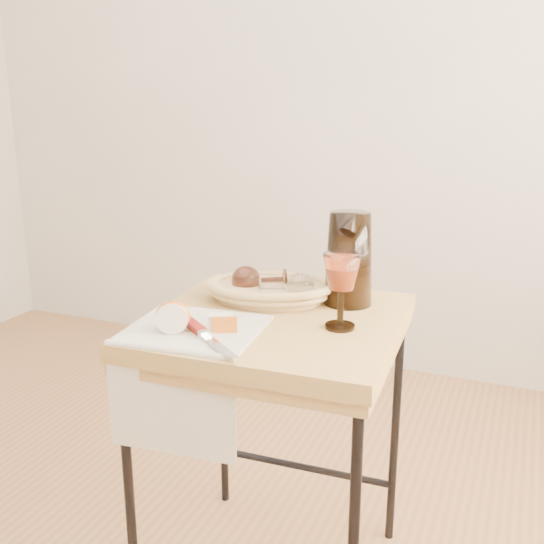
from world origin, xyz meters
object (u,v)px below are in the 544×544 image
at_px(wine_goblet, 341,291).
at_px(side_table, 275,454).
at_px(pitcher, 349,259).
at_px(tea_towel, 195,329).
at_px(goblet_lying_b, 283,287).
at_px(bread_basket, 270,292).
at_px(table_knife, 206,335).
at_px(apple_half, 173,316).
at_px(goblet_lying_a, 263,280).

bearing_deg(wine_goblet, side_table, 175.16).
distance_m(side_table, pitcher, 0.55).
xyz_separation_m(side_table, pitcher, (0.14, 0.17, 0.51)).
distance_m(tea_towel, goblet_lying_b, 0.28).
xyz_separation_m(side_table, wine_goblet, (0.17, -0.01, 0.48)).
xyz_separation_m(bread_basket, pitcher, (0.20, 0.06, 0.10)).
distance_m(pitcher, wine_goblet, 0.19).
bearing_deg(pitcher, bread_basket, -144.82).
height_order(pitcher, wine_goblet, pitcher).
xyz_separation_m(wine_goblet, table_knife, (-0.25, -0.19, -0.08)).
bearing_deg(tea_towel, goblet_lying_b, 58.51).
relative_size(side_table, tea_towel, 2.54).
xyz_separation_m(tea_towel, bread_basket, (0.08, 0.27, 0.02)).
bearing_deg(side_table, goblet_lying_b, 99.41).
bearing_deg(bread_basket, side_table, -77.92).
distance_m(side_table, tea_towel, 0.44).
relative_size(tea_towel, apple_half, 3.85).
distance_m(goblet_lying_a, goblet_lying_b, 0.08).
bearing_deg(goblet_lying_b, side_table, -103.14).
bearing_deg(tea_towel, bread_basket, 68.36).
relative_size(tea_towel, bread_basket, 1.00).
distance_m(side_table, wine_goblet, 0.51).
bearing_deg(goblet_lying_b, tea_towel, -138.70).
distance_m(apple_half, table_knife, 0.10).
relative_size(bread_basket, wine_goblet, 1.67).
height_order(goblet_lying_b, apple_half, goblet_lying_b).
xyz_separation_m(bread_basket, goblet_lying_b, (0.04, -0.02, 0.02)).
bearing_deg(side_table, table_knife, -110.68).
height_order(goblet_lying_b, pitcher, pitcher).
relative_size(side_table, goblet_lying_b, 6.37).
distance_m(bread_basket, goblet_lying_a, 0.04).
xyz_separation_m(side_table, bread_basket, (-0.06, 0.11, 0.41)).
height_order(goblet_lying_b, wine_goblet, wine_goblet).
height_order(pitcher, apple_half, pitcher).
xyz_separation_m(goblet_lying_b, pitcher, (0.15, 0.08, 0.07)).
relative_size(goblet_lying_a, goblet_lying_b, 1.07).
bearing_deg(apple_half, bread_basket, 45.06).
height_order(goblet_lying_a, pitcher, pitcher).
bearing_deg(side_table, pitcher, 51.28).
bearing_deg(apple_half, wine_goblet, 3.08).
bearing_deg(table_knife, goblet_lying_a, 129.04).
bearing_deg(wine_goblet, tea_towel, -155.12).
bearing_deg(side_table, wine_goblet, -4.84).
relative_size(bread_basket, apple_half, 3.86).
relative_size(tea_towel, goblet_lying_b, 2.51).
bearing_deg(pitcher, side_table, -110.46).
relative_size(tea_towel, goblet_lying_a, 2.34).
distance_m(goblet_lying_b, table_knife, 0.31).
xyz_separation_m(goblet_lying_b, apple_half, (-0.16, -0.29, -0.01)).
distance_m(bread_basket, table_knife, 0.32).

